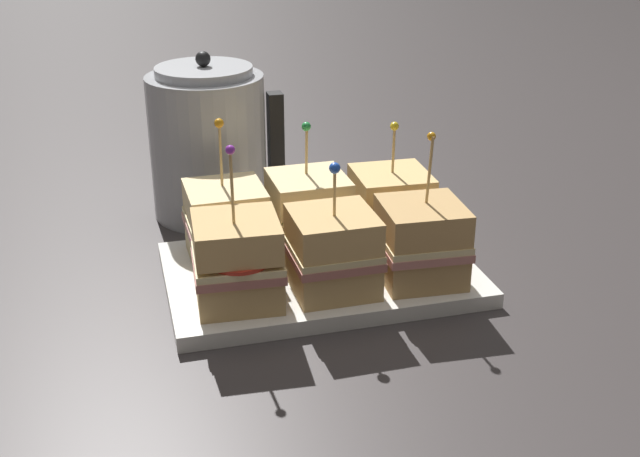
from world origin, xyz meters
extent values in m
plane|color=#383333|center=(0.00, 0.00, 0.00)|extent=(6.00, 6.00, 0.00)
cube|color=white|center=(0.00, 0.00, 0.01)|extent=(0.36, 0.23, 0.01)
cube|color=white|center=(0.00, 0.00, 0.01)|extent=(0.36, 0.23, 0.01)
cube|color=tan|center=(-0.10, -0.05, 0.04)|extent=(0.09, 0.09, 0.04)
cube|color=#B26B60|center=(-0.10, -0.05, 0.06)|extent=(0.10, 0.10, 0.01)
cube|color=beige|center=(-0.10, -0.05, 0.07)|extent=(0.10, 0.10, 0.01)
cylinder|color=red|center=(-0.10, -0.07, 0.07)|extent=(0.07, 0.07, 0.00)
cube|color=tan|center=(-0.10, -0.05, 0.09)|extent=(0.09, 0.09, 0.04)
cylinder|color=tan|center=(-0.11, -0.06, 0.15)|extent=(0.00, 0.01, 0.09)
sphere|color=purple|center=(-0.11, -0.06, 0.19)|extent=(0.01, 0.01, 0.01)
cube|color=tan|center=(0.00, -0.05, 0.04)|extent=(0.09, 0.09, 0.04)
cube|color=#B26B60|center=(0.00, -0.05, 0.06)|extent=(0.09, 0.09, 0.01)
cube|color=beige|center=(0.00, -0.05, 0.07)|extent=(0.09, 0.09, 0.01)
cube|color=tan|center=(0.00, -0.05, 0.09)|extent=(0.09, 0.09, 0.04)
cylinder|color=tan|center=(0.00, -0.06, 0.13)|extent=(0.00, 0.00, 0.07)
sphere|color=blue|center=(0.00, -0.06, 0.16)|extent=(0.01, 0.01, 0.01)
cube|color=tan|center=(0.10, -0.06, 0.04)|extent=(0.09, 0.09, 0.04)
cube|color=tan|center=(0.10, -0.06, 0.06)|extent=(0.10, 0.10, 0.01)
cube|color=beige|center=(0.10, -0.06, 0.07)|extent=(0.10, 0.10, 0.01)
cube|color=tan|center=(0.10, -0.06, 0.09)|extent=(0.09, 0.09, 0.04)
cylinder|color=tan|center=(0.11, -0.05, 0.14)|extent=(0.00, 0.01, 0.09)
sphere|color=orange|center=(0.11, -0.05, 0.18)|extent=(0.01, 0.01, 0.01)
cube|color=beige|center=(-0.10, 0.05, 0.04)|extent=(0.09, 0.09, 0.04)
cube|color=tan|center=(-0.10, 0.05, 0.06)|extent=(0.09, 0.09, 0.01)
cube|color=beige|center=(-0.10, 0.05, 0.07)|extent=(0.09, 0.09, 0.01)
cube|color=beige|center=(-0.10, 0.05, 0.09)|extent=(0.09, 0.09, 0.04)
cylinder|color=tan|center=(-0.10, 0.06, 0.14)|extent=(0.00, 0.01, 0.09)
sphere|color=orange|center=(-0.10, 0.06, 0.18)|extent=(0.01, 0.01, 0.01)
cube|color=beige|center=(0.00, 0.05, 0.04)|extent=(0.09, 0.09, 0.04)
cube|color=tan|center=(0.00, 0.05, 0.06)|extent=(0.09, 0.09, 0.01)
cube|color=beige|center=(0.00, 0.05, 0.07)|extent=(0.09, 0.09, 0.01)
cylinder|color=red|center=(0.00, 0.04, 0.07)|extent=(0.05, 0.05, 0.00)
cube|color=beige|center=(0.00, 0.05, 0.09)|extent=(0.09, 0.09, 0.04)
cylinder|color=tan|center=(0.00, 0.06, 0.14)|extent=(0.00, 0.01, 0.07)
sphere|color=green|center=(0.00, 0.06, 0.17)|extent=(0.01, 0.01, 0.01)
cube|color=tan|center=(0.10, 0.05, 0.04)|extent=(0.09, 0.09, 0.04)
cube|color=tan|center=(0.10, 0.05, 0.06)|extent=(0.10, 0.10, 0.01)
cube|color=beige|center=(0.10, 0.05, 0.07)|extent=(0.09, 0.09, 0.01)
cube|color=#E0B771|center=(0.10, 0.05, 0.09)|extent=(0.09, 0.09, 0.04)
cylinder|color=tan|center=(0.10, 0.05, 0.13)|extent=(0.00, 0.00, 0.07)
sphere|color=yellow|center=(0.10, 0.05, 0.17)|extent=(0.01, 0.01, 0.01)
cylinder|color=#B7BABF|center=(-0.09, 0.24, 0.10)|extent=(0.16, 0.16, 0.19)
cylinder|color=#B7BABF|center=(-0.09, 0.24, 0.20)|extent=(0.13, 0.13, 0.01)
sphere|color=black|center=(-0.09, 0.24, 0.22)|extent=(0.02, 0.02, 0.02)
cube|color=black|center=(0.00, 0.24, 0.11)|extent=(0.02, 0.02, 0.12)
camera|label=1|loc=(-0.21, -0.81, 0.44)|focal=45.00mm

